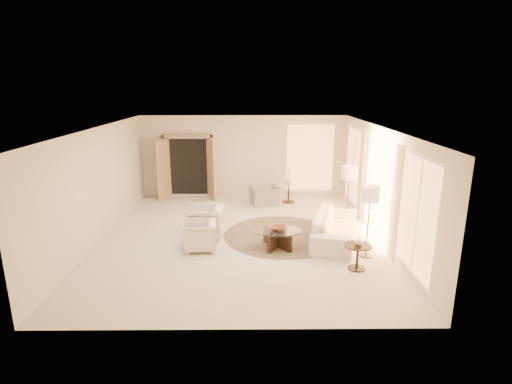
{
  "coord_description": "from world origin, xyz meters",
  "views": [
    {
      "loc": [
        0.31,
        -9.61,
        3.81
      ],
      "look_at": [
        0.4,
        0.4,
        1.1
      ],
      "focal_mm": 28.0,
      "sensor_mm": 36.0,
      "label": 1
    }
  ],
  "objects_px": {
    "armchair_left": "(205,220)",
    "end_table": "(358,253)",
    "bowl": "(277,228)",
    "side_vase": "(289,180)",
    "side_table": "(289,191)",
    "floor_lamp_far": "(370,197)",
    "accent_chair": "(265,193)",
    "armchair_right": "(200,234)",
    "floor_lamp_near": "(349,175)",
    "end_vase": "(358,241)",
    "sofa": "(335,227)",
    "coffee_table": "(277,236)"
  },
  "relations": [
    {
      "from": "side_table",
      "to": "bowl",
      "type": "distance_m",
      "value": 3.88
    },
    {
      "from": "floor_lamp_near",
      "to": "side_vase",
      "type": "relative_size",
      "value": 6.27
    },
    {
      "from": "side_table",
      "to": "floor_lamp_far",
      "type": "relative_size",
      "value": 0.37
    },
    {
      "from": "floor_lamp_near",
      "to": "armchair_right",
      "type": "bearing_deg",
      "value": -158.23
    },
    {
      "from": "bowl",
      "to": "side_vase",
      "type": "distance_m",
      "value": 3.89
    },
    {
      "from": "floor_lamp_near",
      "to": "bowl",
      "type": "xyz_separation_m",
      "value": [
        -2.0,
        -1.44,
        -0.96
      ]
    },
    {
      "from": "coffee_table",
      "to": "end_vase",
      "type": "relative_size",
      "value": 7.52
    },
    {
      "from": "end_table",
      "to": "coffee_table",
      "type": "bearing_deg",
      "value": 144.14
    },
    {
      "from": "end_table",
      "to": "side_vase",
      "type": "bearing_deg",
      "value": 101.51
    },
    {
      "from": "floor_lamp_near",
      "to": "floor_lamp_far",
      "type": "distance_m",
      "value": 1.97
    },
    {
      "from": "armchair_left",
      "to": "end_table",
      "type": "relative_size",
      "value": 1.55
    },
    {
      "from": "armchair_left",
      "to": "coffee_table",
      "type": "bearing_deg",
      "value": 68.55
    },
    {
      "from": "armchair_left",
      "to": "side_vase",
      "type": "height_order",
      "value": "armchair_left"
    },
    {
      "from": "accent_chair",
      "to": "end_table",
      "type": "distance_m",
      "value": 5.08
    },
    {
      "from": "accent_chair",
      "to": "side_vase",
      "type": "relative_size",
      "value": 3.3
    },
    {
      "from": "side_table",
      "to": "bowl",
      "type": "relative_size",
      "value": 1.65
    },
    {
      "from": "sofa",
      "to": "side_table",
      "type": "distance_m",
      "value": 3.49
    },
    {
      "from": "armchair_right",
      "to": "accent_chair",
      "type": "xyz_separation_m",
      "value": [
        1.66,
        3.67,
        0.01
      ]
    },
    {
      "from": "end_table",
      "to": "armchair_left",
      "type": "bearing_deg",
      "value": 150.87
    },
    {
      "from": "armchair_left",
      "to": "floor_lamp_far",
      "type": "bearing_deg",
      "value": 72.38
    },
    {
      "from": "sofa",
      "to": "coffee_table",
      "type": "height_order",
      "value": "sofa"
    },
    {
      "from": "end_vase",
      "to": "armchair_right",
      "type": "bearing_deg",
      "value": 162.72
    },
    {
      "from": "sofa",
      "to": "armchair_left",
      "type": "height_order",
      "value": "armchair_left"
    },
    {
      "from": "armchair_left",
      "to": "side_table",
      "type": "distance_m",
      "value": 3.93
    },
    {
      "from": "accent_chair",
      "to": "floor_lamp_far",
      "type": "relative_size",
      "value": 0.54
    },
    {
      "from": "floor_lamp_far",
      "to": "end_vase",
      "type": "relative_size",
      "value": 9.34
    },
    {
      "from": "bowl",
      "to": "accent_chair",
      "type": "bearing_deg",
      "value": 93.01
    },
    {
      "from": "coffee_table",
      "to": "side_vase",
      "type": "height_order",
      "value": "side_vase"
    },
    {
      "from": "side_table",
      "to": "bowl",
      "type": "bearing_deg",
      "value": -98.96
    },
    {
      "from": "accent_chair",
      "to": "floor_lamp_near",
      "type": "xyz_separation_m",
      "value": [
        2.19,
        -2.13,
        1.06
      ]
    },
    {
      "from": "floor_lamp_near",
      "to": "bowl",
      "type": "height_order",
      "value": "floor_lamp_near"
    },
    {
      "from": "side_table",
      "to": "floor_lamp_near",
      "type": "relative_size",
      "value": 0.36
    },
    {
      "from": "end_table",
      "to": "bowl",
      "type": "relative_size",
      "value": 1.54
    },
    {
      "from": "side_table",
      "to": "side_vase",
      "type": "height_order",
      "value": "side_vase"
    },
    {
      "from": "sofa",
      "to": "coffee_table",
      "type": "xyz_separation_m",
      "value": [
        -1.48,
        -0.46,
        -0.08
      ]
    },
    {
      "from": "side_vase",
      "to": "end_vase",
      "type": "bearing_deg",
      "value": -78.49
    },
    {
      "from": "floor_lamp_near",
      "to": "end_vase",
      "type": "bearing_deg",
      "value": -98.11
    },
    {
      "from": "end_table",
      "to": "bowl",
      "type": "height_order",
      "value": "end_table"
    },
    {
      "from": "end_table",
      "to": "side_vase",
      "type": "xyz_separation_m",
      "value": [
        -1.02,
        5.01,
        0.37
      ]
    },
    {
      "from": "end_table",
      "to": "floor_lamp_far",
      "type": "relative_size",
      "value": 0.35
    },
    {
      "from": "floor_lamp_near",
      "to": "bowl",
      "type": "distance_m",
      "value": 2.64
    },
    {
      "from": "accent_chair",
      "to": "coffee_table",
      "type": "relative_size",
      "value": 0.67
    },
    {
      "from": "armchair_left",
      "to": "end_table",
      "type": "height_order",
      "value": "armchair_left"
    },
    {
      "from": "side_table",
      "to": "floor_lamp_far",
      "type": "bearing_deg",
      "value": -72.29
    },
    {
      "from": "coffee_table",
      "to": "floor_lamp_far",
      "type": "xyz_separation_m",
      "value": [
        2.0,
        -0.53,
        1.13
      ]
    },
    {
      "from": "end_vase",
      "to": "end_table",
      "type": "bearing_deg",
      "value": 0.0
    },
    {
      "from": "armchair_right",
      "to": "end_vase",
      "type": "relative_size",
      "value": 4.29
    },
    {
      "from": "accent_chair",
      "to": "floor_lamp_far",
      "type": "distance_m",
      "value": 4.76
    },
    {
      "from": "side_table",
      "to": "bowl",
      "type": "height_order",
      "value": "side_table"
    },
    {
      "from": "side_table",
      "to": "side_vase",
      "type": "distance_m",
      "value": 0.38
    }
  ]
}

